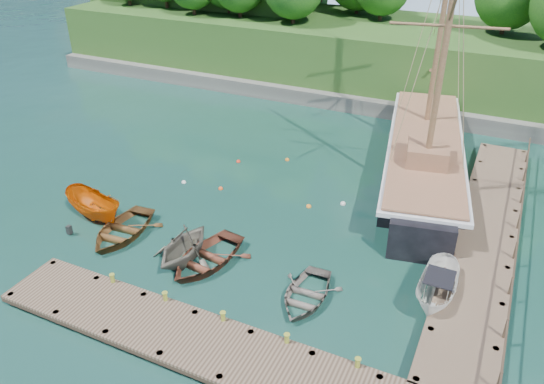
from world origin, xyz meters
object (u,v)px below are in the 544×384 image
(rowboat_0, at_px, (123,235))
(rowboat_2, at_px, (206,263))
(rowboat_1, at_px, (185,260))
(cabin_boat_white, at_px, (435,301))
(schooner, at_px, (423,160))
(motorboat_orange, at_px, (96,218))
(rowboat_3, at_px, (305,299))

(rowboat_0, xyz_separation_m, rowboat_2, (5.55, -0.16, 0.00))
(rowboat_1, bearing_deg, rowboat_0, 174.26)
(rowboat_0, distance_m, rowboat_2, 5.55)
(cabin_boat_white, xyz_separation_m, schooner, (-3.22, 12.52, 1.07))
(cabin_boat_white, bearing_deg, motorboat_orange, -175.07)
(rowboat_3, bearing_deg, rowboat_1, 177.16)
(rowboat_1, xyz_separation_m, rowboat_2, (1.15, 0.26, 0.00))
(rowboat_3, height_order, schooner, schooner)
(rowboat_0, xyz_separation_m, rowboat_3, (11.21, -0.56, 0.00))
(rowboat_2, distance_m, cabin_boat_white, 11.40)
(rowboat_2, height_order, cabin_boat_white, cabin_boat_white)
(rowboat_1, height_order, schooner, schooner)
(rowboat_1, distance_m, cabin_boat_white, 12.58)
(rowboat_1, distance_m, rowboat_3, 6.82)
(rowboat_2, bearing_deg, rowboat_3, 3.85)
(rowboat_1, relative_size, motorboat_orange, 0.86)
(rowboat_0, relative_size, rowboat_3, 1.17)
(rowboat_3, xyz_separation_m, motorboat_orange, (-13.77, 1.34, 0.00))
(motorboat_orange, xyz_separation_m, schooner, (16.09, 13.65, 1.07))
(cabin_boat_white, bearing_deg, schooner, 105.99)
(rowboat_3, distance_m, motorboat_orange, 13.83)
(rowboat_2, height_order, schooner, schooner)
(rowboat_2, bearing_deg, motorboat_orange, -178.73)
(rowboat_2, distance_m, rowboat_3, 5.68)
(rowboat_1, distance_m, schooner, 17.47)
(schooner, bearing_deg, rowboat_1, -132.24)
(rowboat_3, relative_size, cabin_boat_white, 0.91)
(rowboat_2, xyz_separation_m, cabin_boat_white, (11.21, 2.08, 0.00))
(cabin_boat_white, distance_m, schooner, 12.97)
(motorboat_orange, bearing_deg, cabin_boat_white, -71.34)
(rowboat_0, relative_size, motorboat_orange, 1.02)
(rowboat_0, height_order, rowboat_3, rowboat_0)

